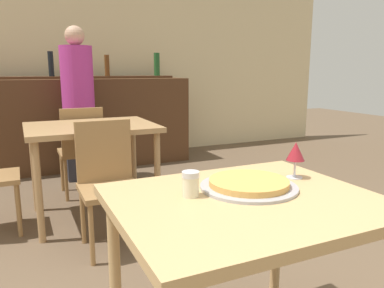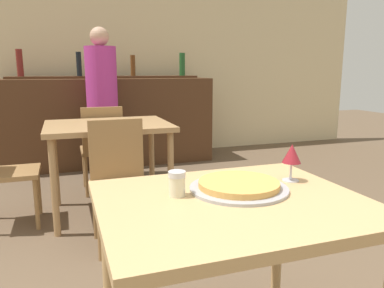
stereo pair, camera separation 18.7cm
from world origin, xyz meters
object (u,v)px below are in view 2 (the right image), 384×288
Objects in this scene: chair_far_side_back at (102,144)px; cheese_shaker at (177,184)px; chair_far_side_front at (119,174)px; pizza_tray at (239,186)px; person_standing at (102,98)px; wine_glass at (292,155)px.

cheese_shaker is (0.04, -2.38, 0.29)m from chair_far_side_back.
chair_far_side_back is at bearing 91.03° from cheese_shaker.
pizza_tray is at bearing -76.91° from chair_far_side_front.
person_standing reaches higher than pizza_tray.
chair_far_side_front is at bearing -92.64° from person_standing.
chair_far_side_back is 9.01× the size of cheese_shaker.
pizza_tray is (0.29, -1.26, 0.26)m from chair_far_side_front.
chair_far_side_front is at bearing 114.56° from wine_glass.
chair_far_side_back is (0.00, 1.13, 0.00)m from chair_far_side_front.
chair_far_side_front is 0.52× the size of person_standing.
chair_far_side_front reaches higher than cheese_shaker.
chair_far_side_back is at bearing 103.37° from wine_glass.
chair_far_side_front is 5.43× the size of wine_glass.
wine_glass is (0.26, 0.04, 0.10)m from pizza_tray.
pizza_tray is 0.25m from cheese_shaker.
cheese_shaker is (0.04, -1.25, 0.29)m from chair_far_side_front.
pizza_tray is (0.29, -2.39, 0.26)m from chair_far_side_back.
chair_far_side_front is 1.32m from pizza_tray.
cheese_shaker is at bearing 177.67° from pizza_tray.
pizza_tray is 2.45× the size of wine_glass.
pizza_tray is at bearing 97.00° from chair_far_side_back.
chair_far_side_back is at bearing -97.58° from person_standing.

